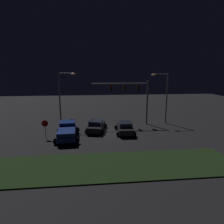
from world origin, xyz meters
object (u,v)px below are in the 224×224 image
object	(u,v)px
car_sedan	(96,126)
stop_sign	(45,126)
street_lamp_right	(163,92)
car_sedan_far	(125,127)
street_lamp_left	(63,93)
traffic_signal_gantry	(131,92)
pickup_truck	(67,130)

from	to	relation	value
car_sedan	stop_sign	size ratio (longest dim) A/B	2.10
street_lamp_right	car_sedan_far	bearing A→B (deg)	-146.73
car_sedan	street_lamp_left	size ratio (longest dim) A/B	0.61
car_sedan	car_sedan_far	bearing A→B (deg)	-96.65
traffic_signal_gantry	car_sedan_far	bearing A→B (deg)	-111.32
car_sedan	street_lamp_left	distance (m)	6.73
traffic_signal_gantry	street_lamp_left	bearing A→B (deg)	-179.80
car_sedan	street_lamp_left	world-z (taller)	street_lamp_left
pickup_truck	traffic_signal_gantry	size ratio (longest dim) A/B	0.66
traffic_signal_gantry	pickup_truck	bearing A→B (deg)	-148.94
street_lamp_right	stop_sign	xyz separation A→B (m)	(-16.26, -5.39, -3.26)
traffic_signal_gantry	street_lamp_right	bearing A→B (deg)	2.77
car_sedan_far	pickup_truck	bearing A→B (deg)	102.05
pickup_truck	car_sedan	xyz separation A→B (m)	(3.51, 2.47, -0.26)
pickup_truck	street_lamp_left	world-z (taller)	street_lamp_left
street_lamp_left	traffic_signal_gantry	bearing A→B (deg)	0.20
street_lamp_right	pickup_truck	bearing A→B (deg)	-158.11
street_lamp_right	stop_sign	bearing A→B (deg)	-161.64
car_sedan_far	street_lamp_left	bearing A→B (deg)	66.26
pickup_truck	car_sedan	size ratio (longest dim) A/B	1.17
car_sedan	car_sedan_far	distance (m)	3.85
car_sedan_far	car_sedan	bearing A→B (deg)	73.46
street_lamp_left	street_lamp_right	world-z (taller)	street_lamp_left
street_lamp_left	stop_sign	size ratio (longest dim) A/B	3.47
traffic_signal_gantry	street_lamp_left	world-z (taller)	street_lamp_left
street_lamp_left	street_lamp_right	xyz separation A→B (m)	(14.70, 0.27, -0.06)
car_sedan	street_lamp_right	xyz separation A→B (m)	(10.18, 3.03, 4.09)
stop_sign	pickup_truck	bearing A→B (deg)	-2.37
street_lamp_right	car_sedan	bearing A→B (deg)	-163.40
pickup_truck	stop_sign	xyz separation A→B (m)	(-2.57, 0.11, 0.56)
street_lamp_left	stop_sign	bearing A→B (deg)	-106.93
traffic_signal_gantry	street_lamp_right	size ratio (longest dim) A/B	1.10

